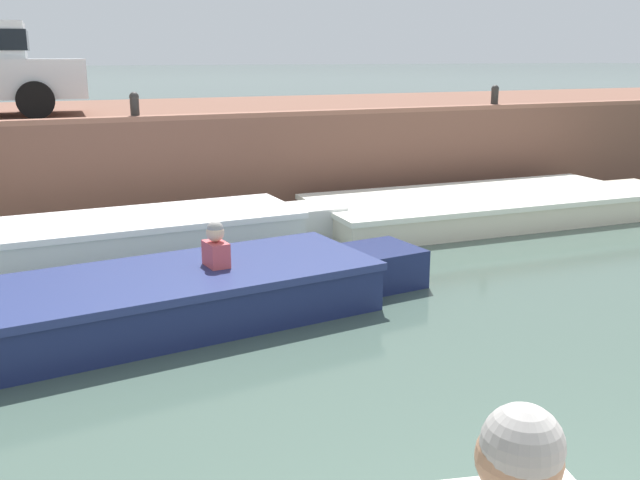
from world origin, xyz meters
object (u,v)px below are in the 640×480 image
Objects in this scene: mooring_bollard_mid at (135,105)px; mooring_bollard_east at (495,96)px; boat_moored_central_white at (156,235)px; motorboat_passing at (176,297)px; boat_moored_east_cream at (493,206)px.

mooring_bollard_mid is 1.00× the size of mooring_bollard_east.
boat_moored_central_white is 11.72× the size of mooring_bollard_east.
motorboat_passing is 4.93m from mooring_bollard_mid.
boat_moored_central_white is 2.69m from motorboat_passing.
mooring_bollard_east is at bearing 15.57° from boat_moored_central_white.
mooring_bollard_mid and mooring_bollard_east have the same top height.
mooring_bollard_mid is at bearing 84.66° from motorboat_passing.
boat_moored_central_white is 7.44m from mooring_bollard_east.
boat_moored_central_white is 2.55m from mooring_bollard_mid.
mooring_bollard_east is (6.99, 1.95, 1.63)m from boat_moored_central_white.
mooring_bollard_east reaches higher than boat_moored_east_cream.
boat_moored_central_white is 11.72× the size of mooring_bollard_mid.
motorboat_passing reaches higher than boat_moored_east_cream.
mooring_bollard_east is (1.36, 1.94, 1.70)m from boat_moored_east_cream.
mooring_bollard_east is at bearing 32.37° from motorboat_passing.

